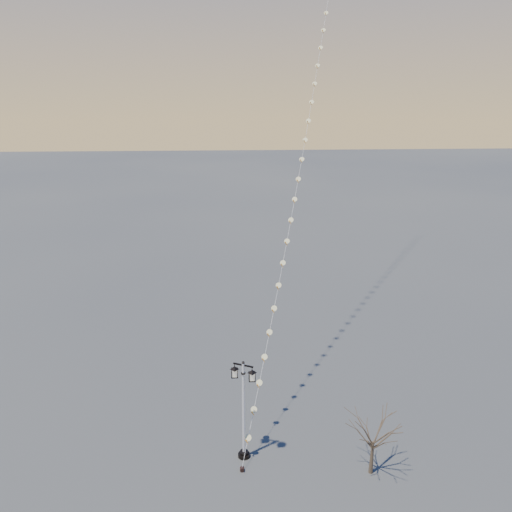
{
  "coord_description": "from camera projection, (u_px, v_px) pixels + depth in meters",
  "views": [
    {
      "loc": [
        -0.31,
        -19.71,
        18.68
      ],
      "look_at": [
        1.28,
        7.32,
        9.87
      ],
      "focal_mm": 35.82,
      "sensor_mm": 36.0,
      "label": 1
    }
  ],
  "objects": [
    {
      "name": "ground",
      "position": [
        238.0,
        499.0,
        24.5
      ],
      "size": [
        300.0,
        300.0,
        0.0
      ],
      "primitive_type": "plane",
      "color": "#434543",
      "rests_on": "ground"
    },
    {
      "name": "street_lamp",
      "position": [
        244.0,
        405.0,
        26.34
      ],
      "size": [
        1.37,
        0.9,
        5.75
      ],
      "rotation": [
        0.0,
        0.0,
        -0.43
      ],
      "color": "black",
      "rests_on": "ground"
    },
    {
      "name": "bare_tree",
      "position": [
        374.0,
        433.0,
        25.44
      ],
      "size": [
        2.08,
        2.08,
        3.45
      ],
      "rotation": [
        0.0,
        0.0,
        -0.12
      ],
      "color": "#493B2A",
      "rests_on": "ground"
    },
    {
      "name": "kite_train",
      "position": [
        313.0,
        67.0,
        36.85
      ],
      "size": [
        12.31,
        35.37,
        40.67
      ],
      "rotation": [
        0.0,
        0.0,
        -0.34
      ],
      "color": "black",
      "rests_on": "ground"
    }
  ]
}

